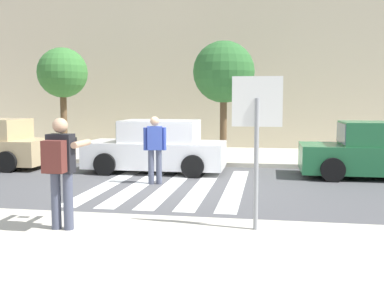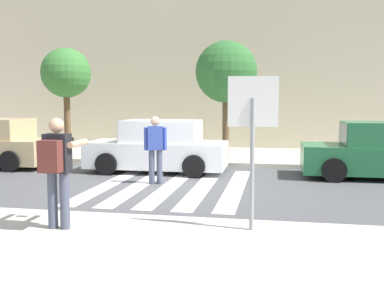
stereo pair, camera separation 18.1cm
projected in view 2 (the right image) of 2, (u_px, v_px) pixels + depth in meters
The scene contains 16 objects.
ground_plane at pixel (170, 187), 11.05m from camera, with size 120.00×120.00×0.00m, color #4C4C4F.
sidewalk_near at pixel (40, 286), 4.98m from camera, with size 60.00×6.00×0.14m, color beige.
sidewalk_far at pixel (207, 155), 16.91m from camera, with size 60.00×4.80×0.14m, color beige.
building_facade_far at pixel (221, 66), 20.87m from camera, with size 56.00×4.00×7.42m, color beige.
crosswalk_stripe_0 at pixel (111, 183), 11.54m from camera, with size 0.44×5.20×0.01m, color silver.
crosswalk_stripe_1 at pixel (141, 184), 11.39m from camera, with size 0.44×5.20×0.01m, color silver.
crosswalk_stripe_2 at pixel (171, 186), 11.24m from camera, with size 0.44×5.20×0.01m, color silver.
crosswalk_stripe_3 at pixel (203, 187), 11.10m from camera, with size 0.44×5.20×0.01m, color silver.
crosswalk_stripe_4 at pixel (235, 188), 10.95m from camera, with size 0.44×5.20×0.01m, color silver.
stop_sign at pixel (253, 119), 6.78m from camera, with size 0.76×0.08×2.35m.
photographer_with_backpack at pixel (57, 163), 6.87m from camera, with size 0.59×0.85×1.72m.
pedestrian_crossing at pixel (155, 146), 11.41m from camera, with size 0.57×0.32×1.72m.
parked_car_white at pixel (159, 148), 13.39m from camera, with size 4.10×1.92×1.55m.
parked_car_green at pixel (381, 152), 12.25m from camera, with size 4.10×1.92×1.55m.
street_tree_west at pixel (66, 74), 16.67m from camera, with size 1.84×1.84×3.94m.
street_tree_center at pixel (226, 73), 15.33m from camera, with size 2.11×2.11×4.02m.
Camera 2 is at (2.55, -10.61, 2.12)m, focal length 42.00 mm.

